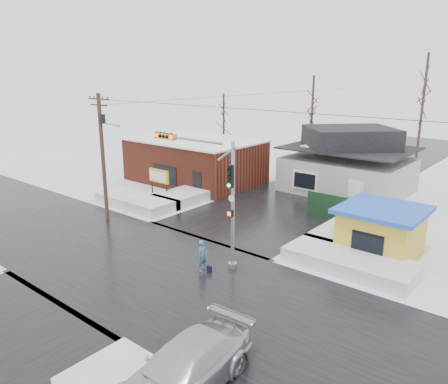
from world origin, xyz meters
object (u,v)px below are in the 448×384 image
Objects in this scene: marquee_sign at (159,177)px; pedestrian at (203,256)px; utility_pole at (103,150)px; kiosk at (381,231)px; traffic_signal at (210,183)px; car at (184,369)px.

marquee_sign is 14.35m from pedestrian.
kiosk is (17.43, 6.49, -3.65)m from utility_pole.
kiosk is 2.65× the size of pedestrian.
traffic_signal reaches higher than kiosk.
marquee_sign is 23.23m from car.
traffic_signal is at bearing -29.72° from marquee_sign.
marquee_sign is (-1.07, 5.99, -3.19)m from utility_pole.
pedestrian is (-6.50, -8.31, -0.60)m from kiosk.
utility_pole is 1.96× the size of kiosk.
traffic_signal is 11.17m from car.
pedestrian is at bearing 125.00° from car.
utility_pole reaches higher than marquee_sign.
utility_pole is at bearing -159.56° from kiosk.
marquee_sign is (-11.43, 6.53, -2.62)m from traffic_signal.
utility_pole is 6.87m from marquee_sign.
traffic_signal is 10.43m from kiosk.
pedestrian reaches higher than car.
car is (-0.79, -15.50, -0.62)m from kiosk.
pedestrian is at bearing -128.06° from kiosk.
marquee_sign is at bearing 136.26° from car.
utility_pole reaches higher than traffic_signal.
traffic_signal is at bearing 25.03° from pedestrian.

